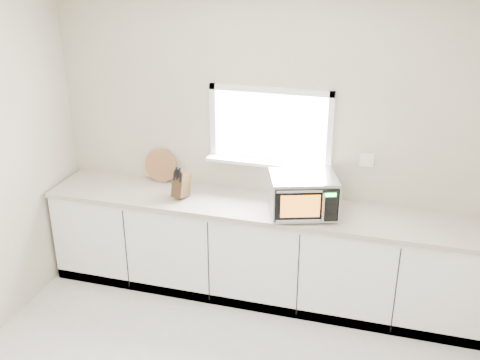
% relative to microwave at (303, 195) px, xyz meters
% --- Properties ---
extents(back_wall, '(4.00, 0.17, 2.70)m').
position_rel_microwave_xyz_m(back_wall, '(-0.38, 0.39, 0.26)').
color(back_wall, beige).
rests_on(back_wall, ground).
extents(cabinets, '(3.92, 0.60, 0.88)m').
position_rel_microwave_xyz_m(cabinets, '(-0.38, 0.09, -0.66)').
color(cabinets, white).
rests_on(cabinets, ground).
extents(countertop, '(3.92, 0.64, 0.04)m').
position_rel_microwave_xyz_m(countertop, '(-0.38, 0.08, -0.20)').
color(countertop, '#B6A796').
rests_on(countertop, cabinets).
extents(microwave, '(0.64, 0.57, 0.35)m').
position_rel_microwave_xyz_m(microwave, '(0.00, 0.00, 0.00)').
color(microwave, black).
rests_on(microwave, countertop).
extents(knife_block, '(0.14, 0.23, 0.31)m').
position_rel_microwave_xyz_m(knife_block, '(-1.10, 0.03, -0.05)').
color(knife_block, '#3F2C16').
rests_on(knife_block, countertop).
extents(cutting_board, '(0.32, 0.08, 0.32)m').
position_rel_microwave_xyz_m(cutting_board, '(-1.42, 0.33, -0.02)').
color(cutting_board, '#A66640').
rests_on(cutting_board, countertop).
extents(coffee_grinder, '(0.16, 0.16, 0.24)m').
position_rel_microwave_xyz_m(coffee_grinder, '(0.24, 0.08, -0.06)').
color(coffee_grinder, '#B5B8BD').
rests_on(coffee_grinder, countertop).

